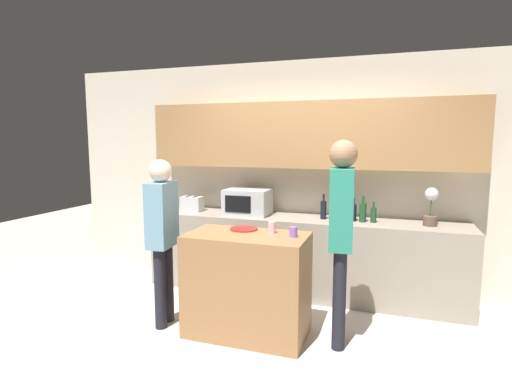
{
  "coord_description": "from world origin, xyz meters",
  "views": [
    {
      "loc": [
        0.94,
        -3.01,
        1.76
      ],
      "look_at": [
        -0.25,
        0.51,
        1.28
      ],
      "focal_mm": 28.0,
      "sensor_mm": 36.0,
      "label": 1
    }
  ],
  "objects": [
    {
      "name": "bottle_4",
      "position": [
        0.68,
        1.36,
        1.0
      ],
      "size": [
        0.08,
        0.08,
        0.28
      ],
      "color": "#194723",
      "rests_on": "back_counter"
    },
    {
      "name": "bottle_5",
      "position": [
        0.79,
        1.36,
        0.98
      ],
      "size": [
        0.06,
        0.06,
        0.22
      ],
      "color": "#194723",
      "rests_on": "back_counter"
    },
    {
      "name": "person_center",
      "position": [
        0.57,
        0.33,
        1.07
      ],
      "size": [
        0.23,
        0.35,
        1.77
      ],
      "rotation": [
        0.0,
        0.0,
        -4.63
      ],
      "color": "black",
      "rests_on": "ground_plane"
    },
    {
      "name": "cup_1",
      "position": [
        -0.05,
        0.37,
        0.98
      ],
      "size": [
        0.07,
        0.07,
        0.1
      ],
      "color": "beige",
      "rests_on": "kitchen_island"
    },
    {
      "name": "potted_plant",
      "position": [
        1.35,
        1.38,
        1.09
      ],
      "size": [
        0.14,
        0.14,
        0.39
      ],
      "color": "brown",
      "rests_on": "back_counter"
    },
    {
      "name": "back_counter",
      "position": [
        0.0,
        1.39,
        0.45
      ],
      "size": [
        3.6,
        0.62,
        0.89
      ],
      "color": "gray",
      "rests_on": "ground_plane"
    },
    {
      "name": "bottle_3",
      "position": [
        0.58,
        1.38,
        0.99
      ],
      "size": [
        0.07,
        0.07,
        0.26
      ],
      "color": "black",
      "rests_on": "back_counter"
    },
    {
      "name": "cup_0",
      "position": [
        0.17,
        0.29,
        0.98
      ],
      "size": [
        0.07,
        0.07,
        0.09
      ],
      "color": "#8C60C8",
      "rests_on": "kitchen_island"
    },
    {
      "name": "ground_plane",
      "position": [
        0.0,
        0.0,
        0.0
      ],
      "size": [
        14.0,
        14.0,
        0.0
      ],
      "primitive_type": "plane",
      "color": "beige"
    },
    {
      "name": "bottle_0",
      "position": [
        0.25,
        1.38,
        1.0
      ],
      "size": [
        0.07,
        0.07,
        0.28
      ],
      "color": "black",
      "rests_on": "back_counter"
    },
    {
      "name": "microwave",
      "position": [
        -0.64,
        1.38,
        1.04
      ],
      "size": [
        0.52,
        0.39,
        0.3
      ],
      "color": "#B7BABC",
      "rests_on": "back_counter"
    },
    {
      "name": "plate_on_island",
      "position": [
        -0.34,
        0.42,
        0.94
      ],
      "size": [
        0.26,
        0.26,
        0.01
      ],
      "color": "red",
      "rests_on": "kitchen_island"
    },
    {
      "name": "back_wall",
      "position": [
        0.0,
        1.66,
        1.54
      ],
      "size": [
        6.4,
        0.4,
        2.7
      ],
      "color": "beige",
      "rests_on": "ground_plane"
    },
    {
      "name": "bottle_2",
      "position": [
        0.48,
        1.44,
        0.98
      ],
      "size": [
        0.08,
        0.08,
        0.24
      ],
      "color": "#472814",
      "rests_on": "back_counter"
    },
    {
      "name": "bottle_1",
      "position": [
        0.39,
        1.46,
        0.99
      ],
      "size": [
        0.07,
        0.07,
        0.25
      ],
      "color": "#472814",
      "rests_on": "back_counter"
    },
    {
      "name": "kitchen_island",
      "position": [
        -0.25,
        0.26,
        0.47
      ],
      "size": [
        1.08,
        0.59,
        0.93
      ],
      "color": "#996B42",
      "rests_on": "ground_plane"
    },
    {
      "name": "toaster",
      "position": [
        -1.38,
        1.38,
        0.98
      ],
      "size": [
        0.26,
        0.16,
        0.18
      ],
      "color": "silver",
      "rests_on": "back_counter"
    },
    {
      "name": "person_left",
      "position": [
        -1.06,
        0.18,
        0.94
      ],
      "size": [
        0.22,
        0.36,
        1.59
      ],
      "rotation": [
        0.0,
        0.0,
        -1.48
      ],
      "color": "black",
      "rests_on": "ground_plane"
    }
  ]
}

